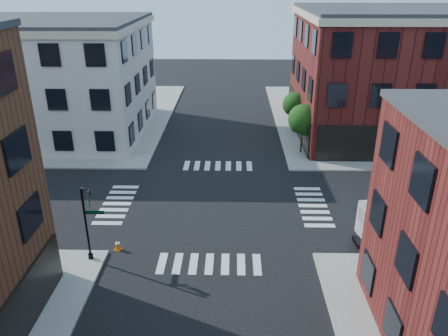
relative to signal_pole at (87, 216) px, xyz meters
name	(u,v)px	position (x,y,z in m)	size (l,w,h in m)	color
ground	(215,205)	(6.72, 6.68, -2.86)	(120.00, 120.00, 0.00)	black
sidewalk_ne	(405,118)	(27.72, 27.68, -2.78)	(30.00, 30.00, 0.15)	gray
sidewalk_nw	(42,116)	(-14.28, 27.68, -2.78)	(30.00, 30.00, 0.15)	gray
building_ne	(429,75)	(27.22, 22.68, 3.14)	(25.00, 16.00, 12.00)	#471311
building_nw	(32,79)	(-12.28, 22.68, 2.64)	(22.00, 16.00, 11.00)	beige
tree_near	(304,121)	(14.28, 16.65, 0.30)	(2.69, 2.69, 4.49)	black
tree_far	(295,106)	(14.28, 22.65, 0.02)	(2.43, 2.43, 4.07)	black
signal_pole	(87,216)	(0.00, 0.00, 0.00)	(1.29, 1.24, 4.60)	black
box_truck	(436,218)	(19.93, 1.73, -0.88)	(8.57, 3.32, 3.80)	white
traffic_cone	(118,245)	(1.20, 0.98, -2.53)	(0.49, 0.49, 0.69)	#DF5D09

